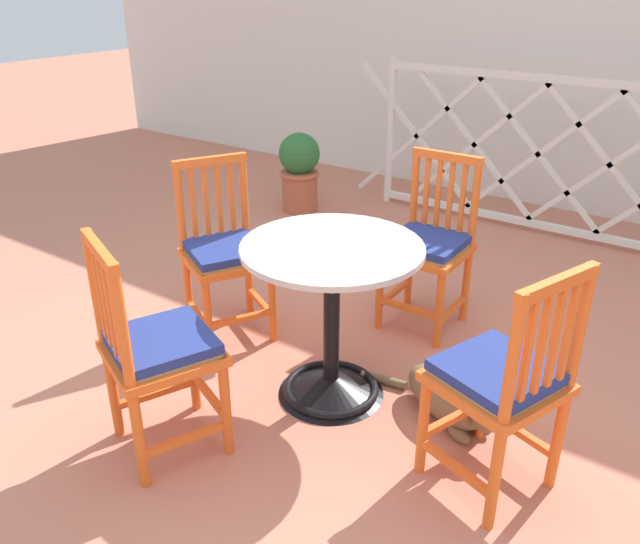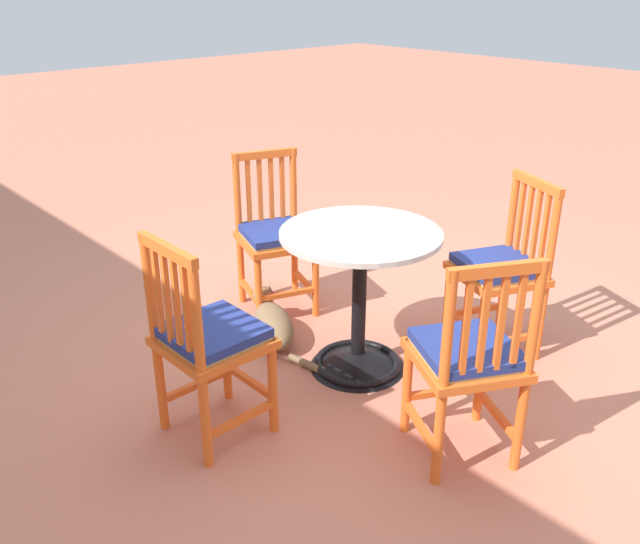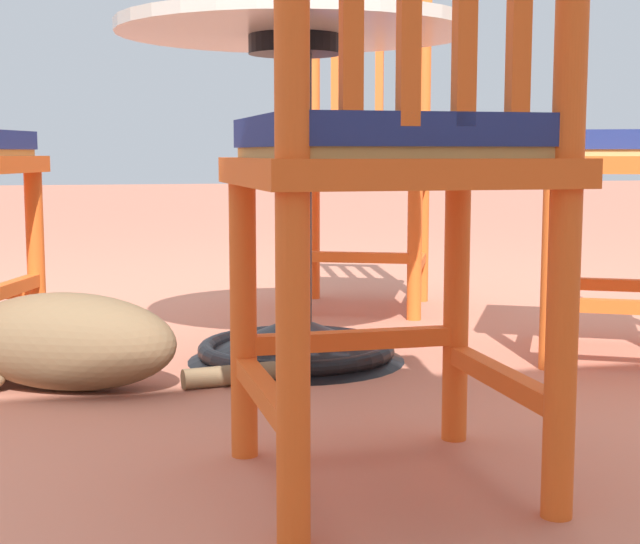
{
  "view_description": "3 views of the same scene",
  "coord_description": "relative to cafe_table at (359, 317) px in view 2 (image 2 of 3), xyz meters",
  "views": [
    {
      "loc": [
        1.26,
        -1.82,
        1.75
      ],
      "look_at": [
        -0.18,
        0.25,
        0.55
      ],
      "focal_mm": 35.91,
      "sensor_mm": 36.0,
      "label": 1
    },
    {
      "loc": [
        -2.11,
        2.28,
        1.82
      ],
      "look_at": [
        0.06,
        0.32,
        0.53
      ],
      "focal_mm": 37.84,
      "sensor_mm": 36.0,
      "label": 2
    },
    {
      "loc": [
        0.37,
        2.2,
        0.46
      ],
      "look_at": [
        -0.13,
        0.13,
        0.19
      ],
      "focal_mm": 53.52,
      "sensor_mm": 36.0,
      "label": 3
    }
  ],
  "objects": [
    {
      "name": "cafe_table",
      "position": [
        0.0,
        0.0,
        0.0
      ],
      "size": [
        0.76,
        0.76,
        0.73
      ],
      "color": "black",
      "rests_on": "ground_plane"
    },
    {
      "name": "orange_chair_by_planter",
      "position": [
        -0.34,
        -0.67,
        0.16
      ],
      "size": [
        0.53,
        0.53,
        0.91
      ],
      "color": "orange",
      "rests_on": "ground_plane"
    },
    {
      "name": "orange_chair_at_corner",
      "position": [
        -0.75,
        0.15,
        0.16
      ],
      "size": [
        0.54,
        0.54,
        0.91
      ],
      "color": "orange",
      "rests_on": "ground_plane"
    },
    {
      "name": "orange_chair_tucked_in",
      "position": [
        0.05,
        0.83,
        0.16
      ],
      "size": [
        0.4,
        0.4,
        0.91
      ],
      "color": "orange",
      "rests_on": "ground_plane"
    },
    {
      "name": "ground_plane",
      "position": [
        0.07,
        -0.18,
        -0.28
      ],
      "size": [
        24.0,
        24.0,
        0.0
      ],
      "primitive_type": "plane",
      "color": "#C6755B"
    },
    {
      "name": "orange_chair_near_fence",
      "position": [
        0.79,
        -0.12,
        0.16
      ],
      "size": [
        0.51,
        0.51,
        0.91
      ],
      "color": "orange",
      "rests_on": "ground_plane"
    },
    {
      "name": "tabby_cat",
      "position": [
        0.52,
        0.13,
        -0.19
      ],
      "size": [
        0.73,
        0.37,
        0.23
      ],
      "color": "brown",
      "rests_on": "ground_plane"
    }
  ]
}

